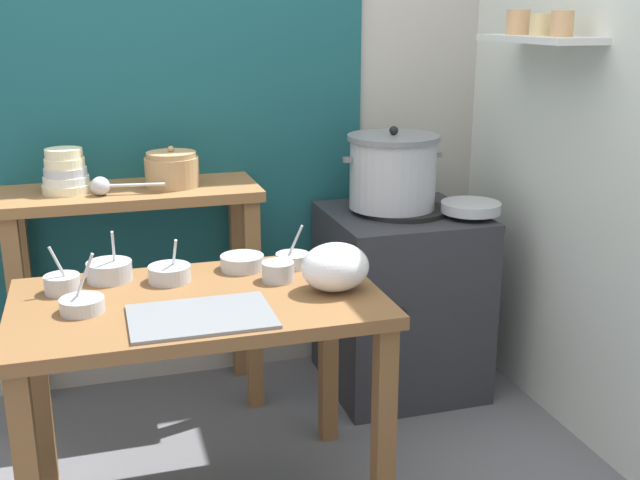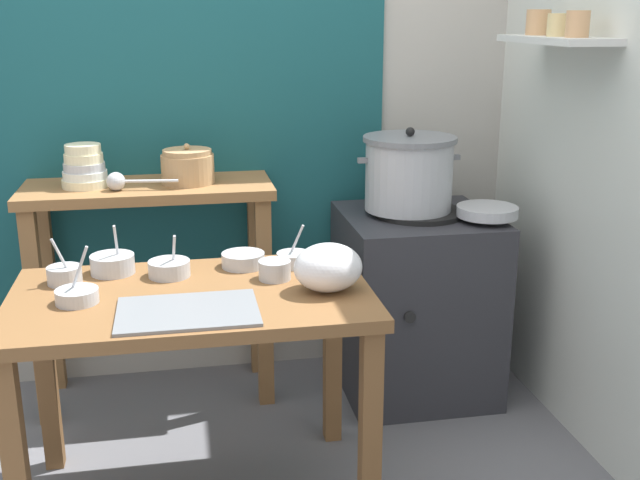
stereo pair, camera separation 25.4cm
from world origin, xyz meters
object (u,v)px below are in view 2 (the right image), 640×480
(prep_bowl_1, at_px, (77,295))
(prep_bowl_6, at_px, (243,259))
(prep_bowl_3, at_px, (275,269))
(serving_tray, at_px, (188,312))
(prep_bowl_4, at_px, (169,268))
(prep_table, at_px, (193,326))
(clay_pot, at_px, (188,167))
(prep_bowl_2, at_px, (294,258))
(wide_pan, at_px, (487,211))
(plastic_bag, at_px, (328,267))
(steamer_pot, at_px, (409,173))
(prep_bowl_5, at_px, (64,274))
(stove_block, at_px, (415,302))
(back_shelf_table, at_px, (151,239))
(prep_bowl_0, at_px, (113,263))
(bowl_stack_enamel, at_px, (84,168))
(ladle, at_px, (119,181))

(prep_bowl_1, bearing_deg, prep_bowl_6, 25.75)
(prep_bowl_1, height_order, prep_bowl_3, prep_bowl_1)
(serving_tray, bearing_deg, prep_bowl_4, 98.50)
(prep_bowl_1, bearing_deg, prep_table, 4.59)
(clay_pot, relative_size, prep_bowl_2, 1.44)
(clay_pot, relative_size, wide_pan, 0.87)
(serving_tray, height_order, plastic_bag, plastic_bag)
(prep_table, relative_size, steamer_pot, 2.63)
(clay_pot, xyz_separation_m, plastic_bag, (0.40, -0.82, -0.17))
(wide_pan, distance_m, prep_bowl_2, 0.86)
(prep_bowl_5, height_order, prep_bowl_6, prep_bowl_5)
(wide_pan, bearing_deg, prep_bowl_2, -160.53)
(prep_bowl_4, bearing_deg, stove_block, 24.93)
(back_shelf_table, xyz_separation_m, prep_bowl_0, (-0.11, -0.52, 0.08))
(prep_bowl_1, height_order, prep_bowl_4, prep_bowl_1)
(plastic_bag, bearing_deg, prep_bowl_1, 177.22)
(bowl_stack_enamel, relative_size, prep_bowl_1, 1.02)
(prep_bowl_5, xyz_separation_m, prep_bowl_6, (0.57, 0.06, -0.00))
(ladle, distance_m, prep_bowl_3, 0.80)
(clay_pot, relative_size, prep_bowl_6, 1.42)
(steamer_pot, distance_m, serving_tray, 1.23)
(steamer_pot, relative_size, ladle, 1.57)
(serving_tray, height_order, wide_pan, wide_pan)
(prep_bowl_0, bearing_deg, back_shelf_table, 78.41)
(ladle, bearing_deg, serving_tray, -74.91)
(clay_pot, xyz_separation_m, prep_bowl_4, (-0.08, -0.59, -0.22))
(steamer_pot, height_order, bowl_stack_enamel, steamer_pot)
(serving_tray, bearing_deg, stove_block, 40.34)
(wide_pan, distance_m, prep_bowl_3, 0.98)
(serving_tray, distance_m, prep_bowl_1, 0.35)
(prep_bowl_4, bearing_deg, back_shelf_table, 97.23)
(ladle, bearing_deg, prep_bowl_3, -49.47)
(back_shelf_table, distance_m, steamer_pot, 1.06)
(serving_tray, xyz_separation_m, prep_bowl_6, (0.19, 0.39, 0.02))
(prep_table, bearing_deg, prep_bowl_1, -175.41)
(prep_table, height_order, prep_bowl_2, prep_bowl_2)
(clay_pot, distance_m, prep_bowl_1, 0.89)
(prep_bowl_0, distance_m, prep_bowl_6, 0.43)
(prep_bowl_3, bearing_deg, prep_bowl_4, 164.52)
(serving_tray, xyz_separation_m, wide_pan, (1.17, 0.65, 0.08))
(back_shelf_table, height_order, prep_bowl_2, back_shelf_table)
(prep_bowl_4, xyz_separation_m, prep_bowl_5, (-0.32, -0.01, 0.00))
(wide_pan, bearing_deg, bowl_stack_enamel, 169.73)
(bowl_stack_enamel, relative_size, prep_bowl_6, 1.22)
(prep_bowl_0, distance_m, prep_bowl_5, 0.16)
(back_shelf_table, height_order, plastic_bag, back_shelf_table)
(prep_bowl_4, distance_m, prep_bowl_6, 0.25)
(prep_table, height_order, prep_bowl_5, prep_bowl_5)
(prep_bowl_3, bearing_deg, serving_tray, -139.01)
(ladle, bearing_deg, back_shelf_table, 40.70)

